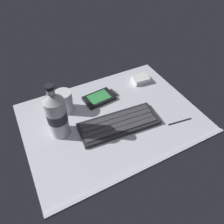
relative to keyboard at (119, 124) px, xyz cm
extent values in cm
cube|color=silver|center=(-0.54, 4.43, -1.81)|extent=(64.00, 48.00, 2.00)
cube|color=silver|center=(-0.54, -18.97, -0.41)|extent=(64.00, 1.20, 0.80)
cube|color=#232328|center=(0.00, 0.00, -0.11)|extent=(29.78, 13.27, 1.40)
cube|color=#3D3D42|center=(0.26, 3.29, 0.74)|extent=(26.75, 4.11, 0.30)
cube|color=#3D3D42|center=(0.09, 1.10, 0.74)|extent=(26.75, 4.11, 0.30)
cube|color=#3D3D42|center=(-0.09, -1.10, 0.74)|extent=(26.75, 4.11, 0.30)
cube|color=#3D3D42|center=(-0.26, -3.29, 0.74)|extent=(26.75, 4.11, 0.30)
cube|color=black|center=(-0.04, 15.93, -0.11)|extent=(12.69, 8.74, 1.40)
cube|color=green|center=(-0.04, 15.93, 0.64)|extent=(8.94, 6.72, 0.10)
cube|color=#333338|center=(6.33, 16.56, -0.11)|extent=(1.17, 3.86, 1.12)
cylinder|color=silver|center=(-14.47, 16.56, 3.44)|extent=(6.40, 6.40, 8.50)
cylinder|color=yellow|center=(-14.47, 16.56, 2.45)|extent=(5.50, 5.50, 6.12)
cylinder|color=silver|center=(-19.71, 6.40, 6.69)|extent=(6.60, 6.60, 15.00)
cone|color=silver|center=(-19.71, 6.40, 15.59)|extent=(6.60, 6.60, 2.80)
cylinder|color=silver|center=(-19.71, 6.40, 17.89)|extent=(2.51, 2.51, 1.80)
cylinder|color=black|center=(-19.71, 6.40, 19.39)|extent=(2.77, 2.77, 1.20)
cylinder|color=#2D2D38|center=(-19.71, 6.40, 7.44)|extent=(6.73, 6.73, 3.80)
cube|color=white|center=(20.99, 18.39, 0.39)|extent=(7.42, 6.13, 2.40)
cylinder|color=#26262B|center=(20.71, -8.91, -0.46)|extent=(9.51, 1.98, 0.70)
camera|label=1|loc=(-25.94, -44.72, 58.04)|focal=34.53mm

